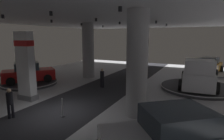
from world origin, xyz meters
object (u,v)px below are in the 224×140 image
(column_left, at_px, (88,51))
(display_platform_deep_right, at_px, (209,74))
(brand_sign_pylon, at_px, (26,65))
(display_platform_mid_left, at_px, (30,83))
(display_platform_far_right, at_px, (197,87))
(display_car_mid_left, at_px, (29,73))
(column_right, at_px, (137,64))
(visitor_walking_far, at_px, (102,77))
(pickup_truck_far_right, at_px, (199,75))
(visitor_walking_near, at_px, (10,101))
(display_car_near_right, at_px, (173,139))
(display_car_deep_right, at_px, (209,66))

(column_left, xyz_separation_m, display_platform_deep_right, (11.19, 6.87, -2.62))
(brand_sign_pylon, height_order, display_platform_mid_left, brand_sign_pylon)
(display_platform_far_right, bearing_deg, display_car_mid_left, -160.67)
(column_right, xyz_separation_m, display_platform_mid_left, (-10.63, 2.25, -2.62))
(display_platform_far_right, bearing_deg, visitor_walking_far, -157.99)
(column_left, xyz_separation_m, visitor_walking_far, (3.19, -2.91, -1.84))
(column_right, height_order, display_platform_deep_right, column_right)
(column_left, bearing_deg, pickup_truck_far_right, -1.99)
(column_right, distance_m, display_platform_deep_right, 14.57)
(visitor_walking_near, bearing_deg, display_car_near_right, -3.66)
(display_platform_deep_right, height_order, display_platform_mid_left, display_platform_mid_left)
(display_car_mid_left, bearing_deg, visitor_walking_far, 16.21)
(column_right, xyz_separation_m, display_platform_far_right, (2.79, 6.94, -2.60))
(visitor_walking_near, bearing_deg, brand_sign_pylon, 123.85)
(display_platform_mid_left, bearing_deg, visitor_walking_far, 16.06)
(brand_sign_pylon, height_order, visitor_walking_near, brand_sign_pylon)
(display_car_deep_right, distance_m, display_car_mid_left, 18.42)
(display_car_near_right, height_order, display_platform_mid_left, display_car_near_right)
(display_car_deep_right, xyz_separation_m, visitor_walking_near, (-9.31, -17.05, -0.09))
(display_platform_mid_left, bearing_deg, display_platform_deep_right, 39.04)
(pickup_truck_far_right, relative_size, visitor_walking_near, 3.38)
(display_car_near_right, relative_size, display_platform_deep_right, 0.97)
(display_car_deep_right, distance_m, visitor_walking_far, 12.60)
(display_car_deep_right, height_order, visitor_walking_near, display_car_deep_right)
(column_left, height_order, display_car_mid_left, column_left)
(display_platform_mid_left, distance_m, display_car_mid_left, 0.87)
(column_right, bearing_deg, display_platform_mid_left, 168.04)
(brand_sign_pylon, distance_m, display_car_near_right, 10.22)
(display_car_mid_left, relative_size, pickup_truck_far_right, 0.82)
(display_platform_deep_right, bearing_deg, display_car_near_right, -94.13)
(display_car_mid_left, bearing_deg, display_car_near_right, -24.56)
(display_platform_far_right, bearing_deg, column_right, -111.89)
(column_right, xyz_separation_m, display_car_deep_right, (3.67, 13.82, -1.75))
(brand_sign_pylon, relative_size, display_car_deep_right, 0.99)
(display_platform_far_right, bearing_deg, column_left, 179.79)
(display_platform_deep_right, xyz_separation_m, display_car_mid_left, (-14.32, -11.62, 0.87))
(display_car_mid_left, distance_m, pickup_truck_far_right, 14.15)
(display_car_deep_right, bearing_deg, display_car_near_right, -94.11)
(column_right, height_order, display_platform_far_right, column_right)
(brand_sign_pylon, bearing_deg, display_platform_mid_left, 137.91)
(column_right, relative_size, visitor_walking_near, 3.46)
(display_car_near_right, xyz_separation_m, visitor_walking_near, (-8.05, 0.51, -0.22))
(column_left, distance_m, display_car_mid_left, 5.96)
(column_left, distance_m, visitor_walking_far, 4.70)
(visitor_walking_far, bearing_deg, visitor_walking_near, -100.33)
(display_platform_deep_right, distance_m, display_platform_far_right, 6.97)
(column_left, bearing_deg, display_car_near_right, -47.22)
(display_car_near_right, xyz_separation_m, display_car_deep_right, (1.26, 17.56, -0.13))
(pickup_truck_far_right, bearing_deg, display_platform_far_right, 92.23)
(visitor_walking_near, bearing_deg, column_right, 29.72)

